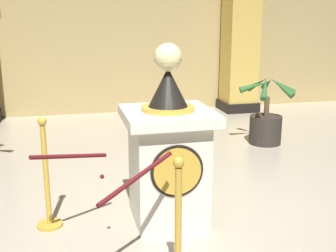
% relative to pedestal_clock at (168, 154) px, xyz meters
% --- Properties ---
extents(ground_plane, '(12.53, 12.53, 0.00)m').
position_rel_pedestal_clock_xyz_m(ground_plane, '(0.02, -0.23, -0.68)').
color(ground_plane, '#B2A893').
extents(back_wall, '(12.53, 0.16, 3.54)m').
position_rel_pedestal_clock_xyz_m(back_wall, '(0.02, 5.10, 1.09)').
color(back_wall, tan).
rests_on(back_wall, ground_plane).
extents(pedestal_clock, '(0.84, 0.84, 1.72)m').
position_rel_pedestal_clock_xyz_m(pedestal_clock, '(0.00, 0.00, 0.00)').
color(pedestal_clock, silver).
rests_on(pedestal_clock, ground_plane).
extents(stanchion_near, '(0.24, 0.24, 1.08)m').
position_rel_pedestal_clock_xyz_m(stanchion_near, '(-1.14, 0.11, -0.30)').
color(stanchion_near, gold).
rests_on(stanchion_near, ground_plane).
extents(stanchion_far, '(0.24, 0.24, 1.03)m').
position_rel_pedestal_clock_xyz_m(stanchion_far, '(-0.20, -1.14, -0.31)').
color(stanchion_far, gold).
rests_on(stanchion_far, ground_plane).
extents(velvet_rope, '(1.12, 1.12, 0.22)m').
position_rel_pedestal_clock_xyz_m(velvet_rope, '(-0.67, -0.51, 0.11)').
color(velvet_rope, '#591419').
extents(column_right, '(0.76, 0.76, 3.40)m').
position_rel_pedestal_clock_xyz_m(column_right, '(2.68, 4.61, 1.01)').
color(column_right, black).
rests_on(column_right, ground_plane).
extents(potted_palm_right, '(0.90, 0.80, 1.12)m').
position_rel_pedestal_clock_xyz_m(potted_palm_right, '(2.12, 2.16, -0.31)').
color(potted_palm_right, '#2D2823').
rests_on(potted_palm_right, ground_plane).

